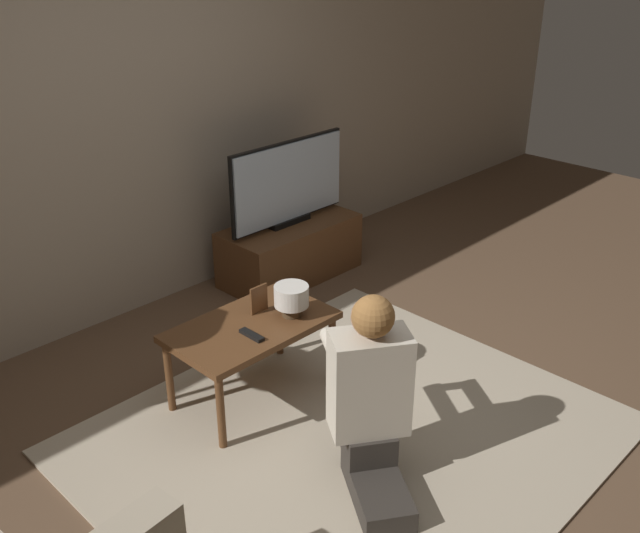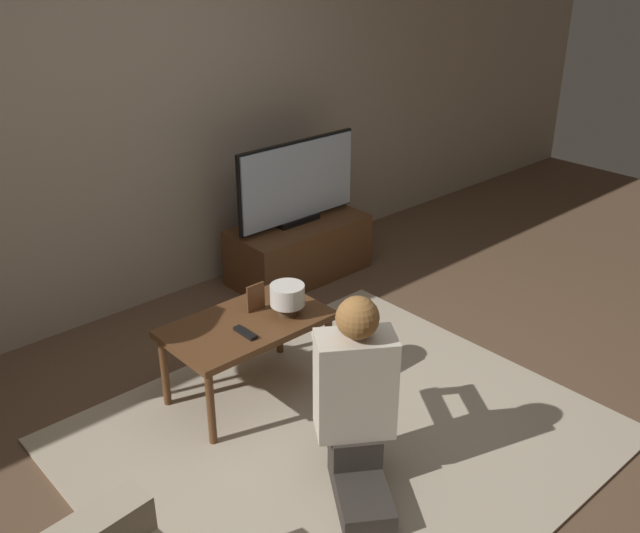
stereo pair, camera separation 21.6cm
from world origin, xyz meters
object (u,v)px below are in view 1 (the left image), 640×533
(person_kneeling, at_px, (370,395))
(table_lamp, at_px, (291,298))
(coffee_table, at_px, (252,332))
(tv, at_px, (288,183))

(person_kneeling, relative_size, table_lamp, 5.10)
(coffee_table, xyz_separation_m, person_kneeling, (-0.04, -0.83, 0.05))
(tv, height_order, table_lamp, tv)
(coffee_table, relative_size, person_kneeling, 0.92)
(coffee_table, bearing_deg, tv, 39.18)
(tv, bearing_deg, table_lamp, -132.74)
(tv, bearing_deg, coffee_table, -140.82)
(tv, height_order, person_kneeling, tv)
(person_kneeling, xyz_separation_m, table_lamp, (0.24, 0.75, 0.10))
(tv, bearing_deg, person_kneeling, -123.86)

